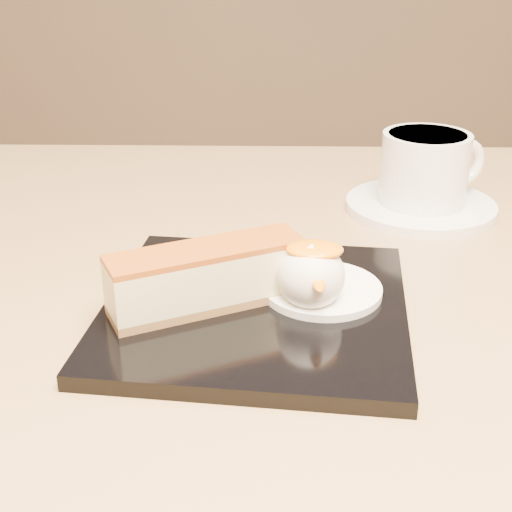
{
  "coord_description": "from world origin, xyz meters",
  "views": [
    {
      "loc": [
        -0.04,
        -0.51,
        0.99
      ],
      "look_at": [
        -0.05,
        -0.03,
        0.76
      ],
      "focal_mm": 50.0,
      "sensor_mm": 36.0,
      "label": 1
    }
  ],
  "objects_px": {
    "ice_cream_scoop": "(311,276)",
    "saucer": "(420,206)",
    "table": "(314,442)",
    "coffee_cup": "(426,167)",
    "cheesecake": "(207,277)",
    "dessert_plate": "(255,309)"
  },
  "relations": [
    {
      "from": "dessert_plate",
      "to": "coffee_cup",
      "type": "height_order",
      "value": "coffee_cup"
    },
    {
      "from": "dessert_plate",
      "to": "saucer",
      "type": "bearing_deg",
      "value": 53.15
    },
    {
      "from": "saucer",
      "to": "coffee_cup",
      "type": "xyz_separation_m",
      "value": [
        0.0,
        0.0,
        0.04
      ]
    },
    {
      "from": "cheesecake",
      "to": "saucer",
      "type": "distance_m",
      "value": 0.3
    },
    {
      "from": "ice_cream_scoop",
      "to": "table",
      "type": "bearing_deg",
      "value": 77.52
    },
    {
      "from": "cheesecake",
      "to": "table",
      "type": "bearing_deg",
      "value": 4.87
    },
    {
      "from": "table",
      "to": "coffee_cup",
      "type": "xyz_separation_m",
      "value": [
        0.11,
        0.17,
        0.2
      ]
    },
    {
      "from": "dessert_plate",
      "to": "saucer",
      "type": "distance_m",
      "value": 0.27
    },
    {
      "from": "coffee_cup",
      "to": "saucer",
      "type": "bearing_deg",
      "value": -180.0
    },
    {
      "from": "coffee_cup",
      "to": "cheesecake",
      "type": "bearing_deg",
      "value": -156.04
    },
    {
      "from": "coffee_cup",
      "to": "dessert_plate",
      "type": "bearing_deg",
      "value": -151.28
    },
    {
      "from": "ice_cream_scoop",
      "to": "saucer",
      "type": "xyz_separation_m",
      "value": [
        0.12,
        0.22,
        -0.03
      ]
    },
    {
      "from": "dessert_plate",
      "to": "coffee_cup",
      "type": "distance_m",
      "value": 0.28
    },
    {
      "from": "table",
      "to": "dessert_plate",
      "type": "xyz_separation_m",
      "value": [
        -0.05,
        -0.05,
        0.16
      ]
    },
    {
      "from": "ice_cream_scoop",
      "to": "saucer",
      "type": "relative_size",
      "value": 0.32
    },
    {
      "from": "saucer",
      "to": "cheesecake",
      "type": "bearing_deg",
      "value": -131.67
    },
    {
      "from": "table",
      "to": "coffee_cup",
      "type": "relative_size",
      "value": 7.18
    },
    {
      "from": "table",
      "to": "cheesecake",
      "type": "height_order",
      "value": "cheesecake"
    },
    {
      "from": "table",
      "to": "ice_cream_scoop",
      "type": "xyz_separation_m",
      "value": [
        -0.01,
        -0.05,
        0.19
      ]
    },
    {
      "from": "saucer",
      "to": "coffee_cup",
      "type": "height_order",
      "value": "coffee_cup"
    },
    {
      "from": "cheesecake",
      "to": "saucer",
      "type": "bearing_deg",
      "value": 22.67
    },
    {
      "from": "cheesecake",
      "to": "saucer",
      "type": "xyz_separation_m",
      "value": [
        0.2,
        0.22,
        -0.03
      ]
    }
  ]
}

